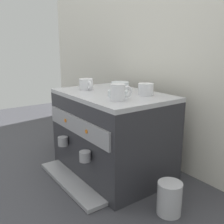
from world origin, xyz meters
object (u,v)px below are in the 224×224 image
at_px(ceramic_cup_0, 119,92).
at_px(ceramic_cup_2, 146,89).
at_px(milk_pitcher, 169,198).
at_px(ceramic_bowl_1, 120,85).
at_px(ceramic_bowl_0, 118,93).
at_px(espresso_machine, 111,133).
at_px(coffee_grinder, 67,117).
at_px(ceramic_cup_1, 86,84).

relative_size(ceramic_cup_0, ceramic_cup_2, 1.09).
bearing_deg(ceramic_cup_2, ceramic_cup_0, -81.33).
bearing_deg(milk_pitcher, ceramic_bowl_1, 164.76).
height_order(ceramic_cup_0, ceramic_cup_2, ceramic_cup_0).
bearing_deg(milk_pitcher, ceramic_cup_2, 156.88).
height_order(ceramic_cup_2, ceramic_bowl_0, ceramic_cup_2).
relative_size(ceramic_bowl_0, ceramic_bowl_1, 0.95).
bearing_deg(ceramic_bowl_0, ceramic_cup_0, -34.54).
xyz_separation_m(espresso_machine, ceramic_bowl_0, (0.10, -0.03, 0.25)).
xyz_separation_m(ceramic_bowl_1, coffee_grinder, (-0.43, -0.16, -0.27)).
height_order(espresso_machine, ceramic_bowl_1, ceramic_bowl_1).
bearing_deg(ceramic_bowl_1, ceramic_cup_2, -4.13).
distance_m(ceramic_cup_0, ceramic_cup_1, 0.36).
distance_m(espresso_machine, milk_pitcher, 0.50).
xyz_separation_m(ceramic_cup_1, ceramic_bowl_1, (0.08, 0.19, -0.01)).
bearing_deg(ceramic_bowl_0, ceramic_cup_1, -174.46).
bearing_deg(ceramic_cup_1, espresso_machine, 17.64).
relative_size(ceramic_cup_2, ceramic_bowl_0, 1.00).
bearing_deg(espresso_machine, coffee_grinder, -176.33).
bearing_deg(ceramic_bowl_1, coffee_grinder, -159.10).
distance_m(espresso_machine, ceramic_cup_2, 0.33).
bearing_deg(coffee_grinder, ceramic_cup_2, 12.13).
distance_m(ceramic_bowl_0, ceramic_bowl_1, 0.25).
bearing_deg(espresso_machine, milk_pitcher, -3.07).
bearing_deg(ceramic_cup_0, coffee_grinder, 175.44).
height_order(ceramic_bowl_1, coffee_grinder, ceramic_bowl_1).
bearing_deg(coffee_grinder, milk_pitcher, 0.44).
bearing_deg(ceramic_cup_1, ceramic_cup_0, -5.24).
height_order(espresso_machine, milk_pitcher, espresso_machine).
xyz_separation_m(ceramic_bowl_0, milk_pitcher, (0.38, 0.00, -0.41)).
height_order(ceramic_cup_2, coffee_grinder, ceramic_cup_2).
distance_m(ceramic_cup_1, ceramic_bowl_1, 0.20).
relative_size(espresso_machine, coffee_grinder, 1.51).
relative_size(espresso_machine, ceramic_cup_0, 5.93).
bearing_deg(ceramic_bowl_1, ceramic_cup_1, -114.35).
xyz_separation_m(ceramic_cup_2, ceramic_bowl_1, (-0.25, 0.02, -0.01)).
bearing_deg(ceramic_cup_2, ceramic_cup_1, -153.19).
bearing_deg(ceramic_cup_0, espresso_machine, 154.32).
xyz_separation_m(ceramic_cup_2, milk_pitcher, (0.32, -0.14, -0.43)).
relative_size(ceramic_bowl_1, coffee_grinder, 0.25).
height_order(espresso_machine, ceramic_cup_0, ceramic_cup_0).
bearing_deg(ceramic_cup_1, ceramic_bowl_0, 5.54).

